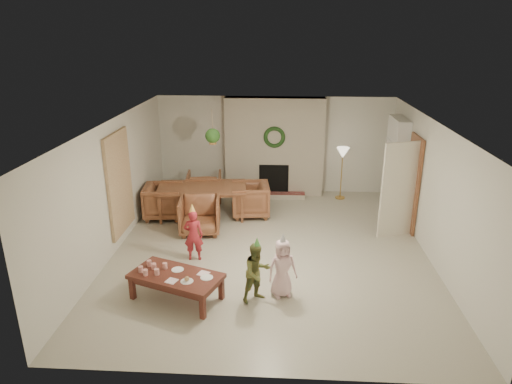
# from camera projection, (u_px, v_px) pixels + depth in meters

# --- Properties ---
(floor) EXTENTS (7.00, 7.00, 0.00)m
(floor) POSITION_uv_depth(u_px,v_px,m) (270.00, 249.00, 8.96)
(floor) COLOR #B7B29E
(floor) RESTS_ON ground
(ceiling) EXTENTS (7.00, 7.00, 0.00)m
(ceiling) POSITION_uv_depth(u_px,v_px,m) (271.00, 123.00, 8.11)
(ceiling) COLOR white
(ceiling) RESTS_ON wall_back
(wall_back) EXTENTS (7.00, 0.00, 7.00)m
(wall_back) POSITION_uv_depth(u_px,v_px,m) (275.00, 145.00, 11.82)
(wall_back) COLOR silver
(wall_back) RESTS_ON floor
(wall_front) EXTENTS (7.00, 0.00, 7.00)m
(wall_front) POSITION_uv_depth(u_px,v_px,m) (262.00, 290.00, 5.24)
(wall_front) COLOR silver
(wall_front) RESTS_ON floor
(wall_left) EXTENTS (0.00, 7.00, 7.00)m
(wall_left) POSITION_uv_depth(u_px,v_px,m) (114.00, 186.00, 8.70)
(wall_left) COLOR silver
(wall_left) RESTS_ON floor
(wall_right) EXTENTS (0.00, 7.00, 7.00)m
(wall_right) POSITION_uv_depth(u_px,v_px,m) (434.00, 193.00, 8.37)
(wall_right) COLOR silver
(wall_right) RESTS_ON floor
(fireplace_mass) EXTENTS (2.50, 0.40, 2.50)m
(fireplace_mass) POSITION_uv_depth(u_px,v_px,m) (274.00, 147.00, 11.64)
(fireplace_mass) COLOR #571B17
(fireplace_mass) RESTS_ON floor
(fireplace_hearth) EXTENTS (1.60, 0.30, 0.12)m
(fireplace_hearth) POSITION_uv_depth(u_px,v_px,m) (273.00, 195.00, 11.71)
(fireplace_hearth) COLOR maroon
(fireplace_hearth) RESTS_ON floor
(fireplace_firebox) EXTENTS (0.75, 0.12, 0.75)m
(fireplace_firebox) POSITION_uv_depth(u_px,v_px,m) (274.00, 179.00, 11.74)
(fireplace_firebox) COLOR black
(fireplace_firebox) RESTS_ON floor
(fireplace_wreath) EXTENTS (0.54, 0.10, 0.54)m
(fireplace_wreath) POSITION_uv_depth(u_px,v_px,m) (274.00, 137.00, 11.32)
(fireplace_wreath) COLOR #193B16
(fireplace_wreath) RESTS_ON fireplace_mass
(floor_lamp_base) EXTENTS (0.25, 0.25, 0.03)m
(floor_lamp_base) POSITION_uv_depth(u_px,v_px,m) (340.00, 198.00, 11.68)
(floor_lamp_base) COLOR gold
(floor_lamp_base) RESTS_ON floor
(floor_lamp_post) EXTENTS (0.03, 0.03, 1.20)m
(floor_lamp_post) POSITION_uv_depth(u_px,v_px,m) (341.00, 175.00, 11.47)
(floor_lamp_post) COLOR gold
(floor_lamp_post) RESTS_ON floor
(floor_lamp_shade) EXTENTS (0.32, 0.32, 0.27)m
(floor_lamp_shade) POSITION_uv_depth(u_px,v_px,m) (343.00, 153.00, 11.28)
(floor_lamp_shade) COLOR beige
(floor_lamp_shade) RESTS_ON floor_lamp_post
(bookshelf_carcass) EXTENTS (0.30, 1.00, 2.20)m
(bookshelf_carcass) POSITION_uv_depth(u_px,v_px,m) (395.00, 165.00, 10.59)
(bookshelf_carcass) COLOR white
(bookshelf_carcass) RESTS_ON floor
(bookshelf_shelf_a) EXTENTS (0.30, 0.92, 0.03)m
(bookshelf_shelf_a) POSITION_uv_depth(u_px,v_px,m) (392.00, 191.00, 10.81)
(bookshelf_shelf_a) COLOR white
(bookshelf_shelf_a) RESTS_ON bookshelf_carcass
(bookshelf_shelf_b) EXTENTS (0.30, 0.92, 0.03)m
(bookshelf_shelf_b) POSITION_uv_depth(u_px,v_px,m) (393.00, 175.00, 10.67)
(bookshelf_shelf_b) COLOR white
(bookshelf_shelf_b) RESTS_ON bookshelf_carcass
(bookshelf_shelf_c) EXTENTS (0.30, 0.92, 0.03)m
(bookshelf_shelf_c) POSITION_uv_depth(u_px,v_px,m) (395.00, 159.00, 10.54)
(bookshelf_shelf_c) COLOR white
(bookshelf_shelf_c) RESTS_ON bookshelf_carcass
(bookshelf_shelf_d) EXTENTS (0.30, 0.92, 0.03)m
(bookshelf_shelf_d) POSITION_uv_depth(u_px,v_px,m) (397.00, 142.00, 10.40)
(bookshelf_shelf_d) COLOR white
(bookshelf_shelf_d) RESTS_ON bookshelf_carcass
(books_row_lower) EXTENTS (0.20, 0.40, 0.24)m
(books_row_lower) POSITION_uv_depth(u_px,v_px,m) (393.00, 188.00, 10.62)
(books_row_lower) COLOR maroon
(books_row_lower) RESTS_ON bookshelf_shelf_a
(books_row_mid) EXTENTS (0.20, 0.44, 0.24)m
(books_row_mid) POSITION_uv_depth(u_px,v_px,m) (393.00, 169.00, 10.68)
(books_row_mid) COLOR navy
(books_row_mid) RESTS_ON bookshelf_shelf_b
(books_row_upper) EXTENTS (0.20, 0.36, 0.22)m
(books_row_upper) POSITION_uv_depth(u_px,v_px,m) (396.00, 155.00, 10.40)
(books_row_upper) COLOR #B49226
(books_row_upper) RESTS_ON bookshelf_shelf_c
(door_frame) EXTENTS (0.05, 0.86, 2.04)m
(door_frame) POSITION_uv_depth(u_px,v_px,m) (413.00, 184.00, 9.58)
(door_frame) COLOR brown
(door_frame) RESTS_ON floor
(door_leaf) EXTENTS (0.77, 0.32, 2.00)m
(door_leaf) POSITION_uv_depth(u_px,v_px,m) (399.00, 190.00, 9.25)
(door_leaf) COLOR beige
(door_leaf) RESTS_ON floor
(curtain_panel) EXTENTS (0.06, 1.20, 2.00)m
(curtain_panel) POSITION_uv_depth(u_px,v_px,m) (119.00, 183.00, 8.89)
(curtain_panel) COLOR beige
(curtain_panel) RESTS_ON wall_left
(dining_table) EXTENTS (2.11, 1.33, 0.70)m
(dining_table) POSITION_uv_depth(u_px,v_px,m) (202.00, 202.00, 10.43)
(dining_table) COLOR brown
(dining_table) RESTS_ON floor
(dining_chair_near) EXTENTS (0.92, 0.94, 0.78)m
(dining_chair_near) POSITION_uv_depth(u_px,v_px,m) (200.00, 215.00, 9.59)
(dining_chair_near) COLOR brown
(dining_chair_near) RESTS_ON floor
(dining_chair_far) EXTENTS (0.92, 0.94, 0.78)m
(dining_chair_far) POSITION_uv_depth(u_px,v_px,m) (204.00, 188.00, 11.25)
(dining_chair_far) COLOR brown
(dining_chair_far) RESTS_ON floor
(dining_chair_left) EXTENTS (0.94, 0.92, 0.78)m
(dining_chair_left) POSITION_uv_depth(u_px,v_px,m) (164.00, 201.00, 10.38)
(dining_chair_left) COLOR brown
(dining_chair_left) RESTS_ON floor
(dining_chair_right) EXTENTS (0.94, 0.92, 0.78)m
(dining_chair_right) POSITION_uv_depth(u_px,v_px,m) (250.00, 200.00, 10.47)
(dining_chair_right) COLOR brown
(dining_chair_right) RESTS_ON floor
(hanging_plant_cord) EXTENTS (0.01, 0.01, 0.70)m
(hanging_plant_cord) POSITION_uv_depth(u_px,v_px,m) (212.00, 125.00, 9.71)
(hanging_plant_cord) COLOR tan
(hanging_plant_cord) RESTS_ON ceiling
(hanging_plant_pot) EXTENTS (0.16, 0.16, 0.12)m
(hanging_plant_pot) POSITION_uv_depth(u_px,v_px,m) (213.00, 141.00, 9.83)
(hanging_plant_pot) COLOR #935E2F
(hanging_plant_pot) RESTS_ON hanging_plant_cord
(hanging_plant_foliage) EXTENTS (0.32, 0.32, 0.32)m
(hanging_plant_foliage) POSITION_uv_depth(u_px,v_px,m) (213.00, 136.00, 9.79)
(hanging_plant_foliage) COLOR #214A18
(hanging_plant_foliage) RESTS_ON hanging_plant_pot
(coffee_table_top) EXTENTS (1.59, 1.18, 0.07)m
(coffee_table_top) POSITION_uv_depth(u_px,v_px,m) (176.00, 276.00, 7.19)
(coffee_table_top) COLOR #5A281E
(coffee_table_top) RESTS_ON floor
(coffee_table_apron) EXTENTS (1.45, 1.04, 0.09)m
(coffee_table_apron) POSITION_uv_depth(u_px,v_px,m) (176.00, 280.00, 7.21)
(coffee_table_apron) COLOR #5A281E
(coffee_table_apron) RESTS_ON floor
(coffee_leg_fl) EXTENTS (0.10, 0.10, 0.37)m
(coffee_leg_fl) POSITION_uv_depth(u_px,v_px,m) (132.00, 288.00, 7.26)
(coffee_leg_fl) COLOR #5A281E
(coffee_leg_fl) RESTS_ON floor
(coffee_leg_fr) EXTENTS (0.10, 0.10, 0.37)m
(coffee_leg_fr) POSITION_uv_depth(u_px,v_px,m) (203.00, 308.00, 6.76)
(coffee_leg_fr) COLOR #5A281E
(coffee_leg_fr) RESTS_ON floor
(coffee_leg_bl) EXTENTS (0.10, 0.10, 0.37)m
(coffee_leg_bl) POSITION_uv_depth(u_px,v_px,m) (154.00, 272.00, 7.76)
(coffee_leg_bl) COLOR #5A281E
(coffee_leg_bl) RESTS_ON floor
(coffee_leg_br) EXTENTS (0.10, 0.10, 0.37)m
(coffee_leg_br) POSITION_uv_depth(u_px,v_px,m) (221.00, 288.00, 7.26)
(coffee_leg_br) COLOR #5A281E
(coffee_leg_br) RESTS_ON floor
(cup_a) EXTENTS (0.10, 0.10, 0.10)m
(cup_a) POSITION_uv_depth(u_px,v_px,m) (141.00, 269.00, 7.23)
(cup_a) COLOR white
(cup_a) RESTS_ON coffee_table_top
(cup_b) EXTENTS (0.10, 0.10, 0.10)m
(cup_b) POSITION_uv_depth(u_px,v_px,m) (149.00, 263.00, 7.42)
(cup_b) COLOR white
(cup_b) RESTS_ON coffee_table_top
(cup_c) EXTENTS (0.10, 0.10, 0.10)m
(cup_c) POSITION_uv_depth(u_px,v_px,m) (145.00, 272.00, 7.13)
(cup_c) COLOR white
(cup_c) RESTS_ON coffee_table_top
(cup_d) EXTENTS (0.10, 0.10, 0.10)m
(cup_d) POSITION_uv_depth(u_px,v_px,m) (154.00, 266.00, 7.32)
(cup_d) COLOR white
(cup_d) RESTS_ON coffee_table_top
(cup_e) EXTENTS (0.10, 0.10, 0.10)m
(cup_e) POSITION_uv_depth(u_px,v_px,m) (157.00, 272.00, 7.15)
(cup_e) COLOR white
(cup_e) RESTS_ON coffee_table_top
(cup_f) EXTENTS (0.10, 0.10, 0.10)m
(cup_f) POSITION_uv_depth(u_px,v_px,m) (165.00, 266.00, 7.34)
(cup_f) COLOR white
(cup_f) RESTS_ON coffee_table_top
(plate_a) EXTENTS (0.26, 0.26, 0.01)m
(plate_a) POSITION_uv_depth(u_px,v_px,m) (178.00, 270.00, 7.31)
(plate_a) COLOR white
(plate_a) RESTS_ON coffee_table_top
(plate_b) EXTENTS (0.26, 0.26, 0.01)m
(plate_b) POSITION_uv_depth(u_px,v_px,m) (187.00, 281.00, 6.97)
(plate_b) COLOR white
(plate_b) RESTS_ON coffee_table_top
(plate_c) EXTENTS (0.26, 0.26, 0.01)m
(plate_c) POSITION_uv_depth(u_px,v_px,m) (207.00, 277.00, 7.08)
(plate_c) COLOR white
(plate_c) RESTS_ON coffee_table_top
(food_scoop) EXTENTS (0.10, 0.10, 0.08)m
(food_scoop) POSITION_uv_depth(u_px,v_px,m) (187.00, 279.00, 6.96)
(food_scoop) COLOR tan
(food_scoop) RESTS_ON plate_b
(napkin_left) EXTENTS (0.21, 0.21, 0.01)m
(napkin_left) POSITION_uv_depth(u_px,v_px,m) (172.00, 281.00, 6.98)
(napkin_left) COLOR #FAB8C6
(napkin_left) RESTS_ON coffee_table_top
(napkin_right) EXTENTS (0.21, 0.21, 0.01)m
(napkin_right) POSITION_uv_depth(u_px,v_px,m) (203.00, 273.00, 7.19)
(napkin_right) COLOR #FAB8C6
(napkin_right) RESTS_ON coffee_table_top
(child_red) EXTENTS (0.38, 0.26, 0.98)m
(child_red) POSITION_uv_depth(u_px,v_px,m) (193.00, 235.00, 8.42)
(child_red) COLOR maroon
(child_red) RESTS_ON floor
(party_hat_red) EXTENTS (0.17, 0.17, 0.19)m
(party_hat_red) POSITION_uv_depth(u_px,v_px,m) (192.00, 208.00, 8.24)
(party_hat_red) COLOR #EAF250
(party_hat_red) RESTS_ON child_red
(child_plaid) EXTENTS (0.60, 0.58, 0.98)m
(child_plaid) POSITION_uv_depth(u_px,v_px,m) (257.00, 273.00, 7.13)
(child_plaid) COLOR olive
(child_plaid) RESTS_ON floor
(party_hat_plaid) EXTENTS (0.14, 0.14, 0.16)m
(party_hat_plaid) POSITION_uv_depth(u_px,v_px,m) (257.00, 242.00, 6.95)
(party_hat_plaid) COLOR #53AE4A
(party_hat_plaid) RESTS_ON child_plaid
(child_pink) EXTENTS (0.55, 0.45, 0.98)m
(child_pink) POSITION_uv_depth(u_px,v_px,m) (282.00, 268.00, 7.26)
(child_pink) COLOR #FDCAD3
(child_pink) RESTS_ON floor
(party_hat_pink) EXTENTS (0.15, 0.15, 0.18)m
(party_hat_pink) POSITION_uv_depth(u_px,v_px,m) (283.00, 238.00, 7.09)
(party_hat_pink) COLOR silver
(party_hat_pink) RESTS_ON child_pink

